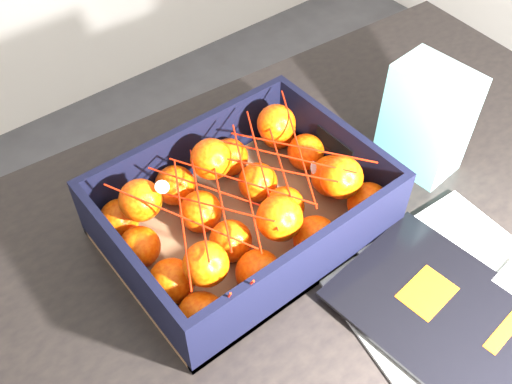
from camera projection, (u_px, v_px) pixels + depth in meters
table at (333, 262)px, 0.96m from camera, size 1.26×0.89×0.75m
magazine_stack at (454, 306)px, 0.79m from camera, size 0.33×0.31×0.02m
produce_crate at (244, 214)px, 0.86m from camera, size 0.39×0.29×0.11m
clementine_heap at (247, 205)px, 0.84m from camera, size 0.37×0.28×0.11m
mesh_net at (241, 186)px, 0.80m from camera, size 0.32×0.26×0.09m
retail_carton at (426, 120)px, 0.92m from camera, size 0.09×0.13×0.19m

